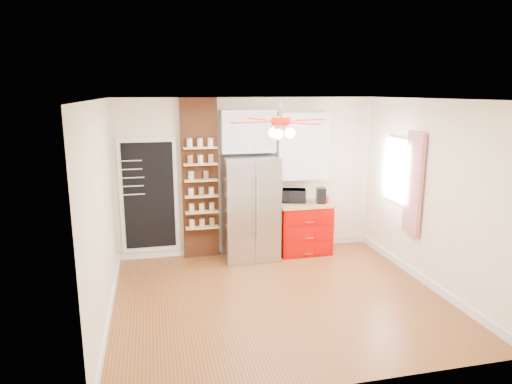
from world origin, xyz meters
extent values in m
plane|color=brown|center=(0.00, 0.00, 0.00)|extent=(4.50, 4.50, 0.00)
plane|color=white|center=(0.00, 0.00, 2.70)|extent=(4.50, 4.50, 0.00)
cube|color=#FDF4CB|center=(0.00, 2.00, 1.35)|extent=(4.50, 0.02, 2.70)
cube|color=#FDF4CB|center=(0.00, -2.00, 1.35)|extent=(4.50, 0.02, 2.70)
cube|color=#FDF4CB|center=(-2.25, 0.00, 1.35)|extent=(0.02, 4.00, 2.70)
cube|color=#FDF4CB|center=(2.25, 0.00, 1.35)|extent=(0.02, 4.00, 2.70)
cube|color=white|center=(-1.70, 1.97, 1.10)|extent=(0.95, 0.04, 1.95)
cube|color=black|center=(-1.70, 1.95, 1.10)|extent=(0.82, 0.02, 1.78)
cube|color=brown|center=(-0.85, 1.92, 1.35)|extent=(0.60, 0.16, 2.70)
cube|color=#ACACB1|center=(-0.05, 1.63, 0.88)|extent=(0.90, 0.70, 1.75)
cube|color=white|center=(-0.05, 1.82, 2.15)|extent=(0.90, 0.35, 0.70)
cube|color=#B90200|center=(0.92, 1.68, 0.43)|extent=(0.90, 0.60, 0.86)
cube|color=#B87E50|center=(0.92, 1.68, 0.88)|extent=(0.94, 0.64, 0.04)
cube|color=white|center=(0.92, 1.85, 1.88)|extent=(0.90, 0.30, 1.15)
cube|color=white|center=(2.23, 0.90, 1.55)|extent=(0.04, 0.75, 1.05)
cube|color=red|center=(2.18, 0.35, 1.45)|extent=(0.06, 0.40, 1.55)
cylinder|color=silver|center=(0.00, 0.00, 2.55)|extent=(0.05, 0.05, 0.20)
cylinder|color=#B61A0B|center=(0.00, 0.00, 2.43)|extent=(0.24, 0.24, 0.10)
sphere|color=white|center=(0.00, 0.00, 2.27)|extent=(0.13, 0.13, 0.13)
imported|color=black|center=(0.76, 1.78, 1.01)|extent=(0.47, 0.38, 0.23)
cube|color=black|center=(1.20, 1.61, 1.03)|extent=(0.19, 0.23, 0.27)
cylinder|color=#B90A1E|center=(1.29, 1.60, 0.96)|extent=(0.13, 0.13, 0.13)
cylinder|color=red|center=(1.24, 1.72, 0.97)|extent=(0.12, 0.12, 0.15)
cylinder|color=beige|center=(-1.01, 1.80, 1.44)|extent=(0.13, 0.13, 0.14)
cylinder|color=brown|center=(-0.77, 1.79, 1.44)|extent=(0.10, 0.10, 0.13)
camera|label=1|loc=(-1.62, -5.63, 2.80)|focal=32.00mm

